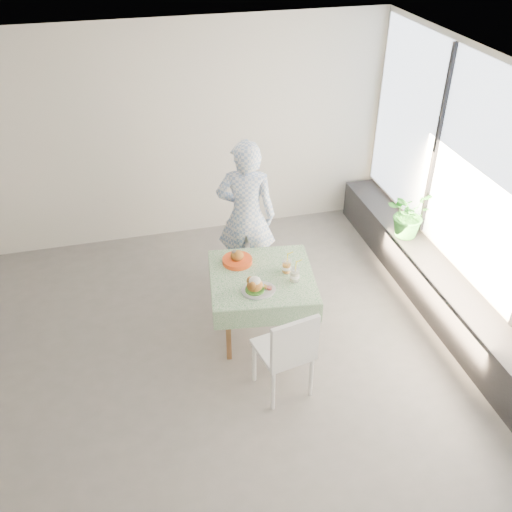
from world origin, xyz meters
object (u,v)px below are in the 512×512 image
object	(u,v)px
cafe_table	(262,297)
chair_near	(283,365)
diner	(246,216)
chair_far	(247,266)
juice_cup_orange	(286,267)
potted_plant	(409,214)
main_dish	(257,287)

from	to	relation	value
cafe_table	chair_near	size ratio (longest dim) A/B	1.19
cafe_table	diner	world-z (taller)	diner
chair_far	juice_cup_orange	xyz separation A→B (m)	(0.21, -0.89, 0.56)
chair_near	potted_plant	xyz separation A→B (m)	(2.00, 1.55, 0.49)
main_dish	juice_cup_orange	xyz separation A→B (m)	(0.38, 0.24, 0.01)
chair_near	juice_cup_orange	bearing A→B (deg)	72.09
chair_far	juice_cup_orange	size ratio (longest dim) A/B	2.91
chair_near	main_dish	distance (m)	0.79
juice_cup_orange	chair_far	bearing A→B (deg)	103.10
cafe_table	juice_cup_orange	xyz separation A→B (m)	(0.26, -0.00, 0.35)
juice_cup_orange	main_dish	bearing A→B (deg)	-147.29
chair_far	cafe_table	bearing A→B (deg)	-93.26
main_dish	potted_plant	world-z (taller)	potted_plant
chair_far	diner	distance (m)	0.67
chair_near	cafe_table	bearing A→B (deg)	88.76
chair_far	chair_near	xyz separation A→B (m)	(-0.07, -1.74, 0.06)
cafe_table	potted_plant	bearing A→B (deg)	19.41
chair_near	potted_plant	distance (m)	2.58
juice_cup_orange	potted_plant	size ratio (longest dim) A/B	0.48
main_dish	potted_plant	distance (m)	2.30
cafe_table	potted_plant	world-z (taller)	potted_plant
chair_near	juice_cup_orange	distance (m)	1.03
main_dish	diner	bearing A→B (deg)	81.30
potted_plant	diner	bearing A→B (deg)	173.66
chair_near	diner	bearing A→B (deg)	87.53
chair_far	chair_near	size ratio (longest dim) A/B	0.82
chair_near	diner	size ratio (longest dim) A/B	0.54
cafe_table	juice_cup_orange	size ratio (longest dim) A/B	4.25
cafe_table	main_dish	bearing A→B (deg)	-116.01
main_dish	cafe_table	bearing A→B (deg)	63.99
cafe_table	chair_near	world-z (taller)	chair_near
diner	juice_cup_orange	xyz separation A→B (m)	(0.20, -0.92, -0.11)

